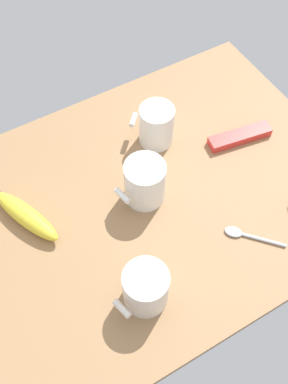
{
  "coord_description": "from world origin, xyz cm",
  "views": [
    {
      "loc": [
        24.38,
        42.34,
        82.09
      ],
      "look_at": [
        0.0,
        0.0,
        5.0
      ],
      "focal_mm": 41.77,
      "sensor_mm": 36.0,
      "label": 1
    }
  ],
  "objects_px": {
    "coffee_mug_milky": "(145,182)",
    "coffee_mug_spare": "(156,125)",
    "snack_bar": "(240,136)",
    "banana": "(26,216)",
    "spoon": "(245,235)",
    "coffee_mug_black": "(146,288)"
  },
  "relations": [
    {
      "from": "coffee_mug_milky",
      "to": "spoon",
      "type": "relative_size",
      "value": 1.07
    },
    {
      "from": "coffee_mug_black",
      "to": "snack_bar",
      "type": "xyz_separation_m",
      "value": [
        -0.37,
        -0.22,
        -0.04
      ]
    },
    {
      "from": "snack_bar",
      "to": "coffee_mug_black",
      "type": "bearing_deg",
      "value": 39.27
    },
    {
      "from": "banana",
      "to": "spoon",
      "type": "bearing_deg",
      "value": 145.57
    },
    {
      "from": "coffee_mug_milky",
      "to": "spoon",
      "type": "distance_m",
      "value": 0.23
    },
    {
      "from": "coffee_mug_black",
      "to": "coffee_mug_milky",
      "type": "distance_m",
      "value": 0.22
    },
    {
      "from": "spoon",
      "to": "snack_bar",
      "type": "height_order",
      "value": "snack_bar"
    },
    {
      "from": "coffee_mug_black",
      "to": "coffee_mug_milky",
      "type": "relative_size",
      "value": 0.98
    },
    {
      "from": "coffee_mug_black",
      "to": "banana",
      "type": "bearing_deg",
      "value": -63.83
    },
    {
      "from": "coffee_mug_milky",
      "to": "coffee_mug_spare",
      "type": "bearing_deg",
      "value": -129.62
    },
    {
      "from": "banana",
      "to": "spoon",
      "type": "distance_m",
      "value": 0.44
    },
    {
      "from": "banana",
      "to": "snack_bar",
      "type": "height_order",
      "value": "banana"
    },
    {
      "from": "banana",
      "to": "snack_bar",
      "type": "xyz_separation_m",
      "value": [
        -0.5,
        0.04,
        -0.01
      ]
    },
    {
      "from": "spoon",
      "to": "coffee_mug_black",
      "type": "bearing_deg",
      "value": 2.44
    },
    {
      "from": "snack_bar",
      "to": "spoon",
      "type": "bearing_deg",
      "value": 65.44
    },
    {
      "from": "coffee_mug_black",
      "to": "banana",
      "type": "xyz_separation_m",
      "value": [
        0.13,
        -0.26,
        -0.03
      ]
    },
    {
      "from": "coffee_mug_milky",
      "to": "coffee_mug_spare",
      "type": "xyz_separation_m",
      "value": [
        -0.1,
        -0.12,
        -0.0
      ]
    },
    {
      "from": "coffee_mug_spare",
      "to": "banana",
      "type": "bearing_deg",
      "value": 8.98
    },
    {
      "from": "coffee_mug_spare",
      "to": "spoon",
      "type": "xyz_separation_m",
      "value": [
        -0.03,
        0.3,
        -0.05
      ]
    },
    {
      "from": "snack_bar",
      "to": "coffee_mug_spare",
      "type": "bearing_deg",
      "value": -20.67
    },
    {
      "from": "coffee_mug_milky",
      "to": "snack_bar",
      "type": "bearing_deg",
      "value": -174.93
    },
    {
      "from": "coffee_mug_milky",
      "to": "coffee_mug_spare",
      "type": "height_order",
      "value": "coffee_mug_milky"
    }
  ]
}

